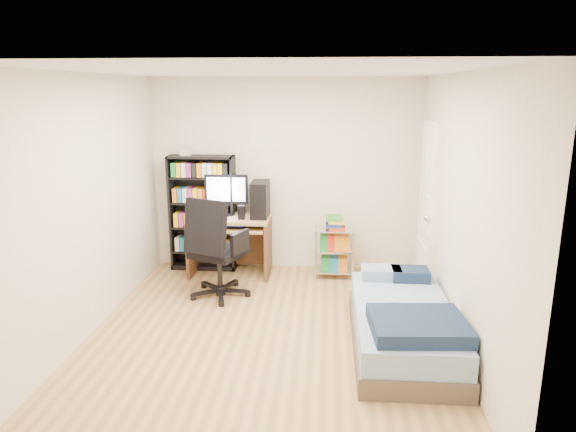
# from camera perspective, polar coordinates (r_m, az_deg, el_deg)

# --- Properties ---
(room) EXTENTS (3.58, 4.08, 2.58)m
(room) POSITION_cam_1_polar(r_m,az_deg,el_deg) (4.78, -2.30, 0.64)
(room) COLOR tan
(room) RESTS_ON ground
(media_shelf) EXTENTS (0.85, 0.28, 1.58)m
(media_shelf) POSITION_cam_1_polar(r_m,az_deg,el_deg) (6.84, -9.45, 0.49)
(media_shelf) COLOR black
(media_shelf) RESTS_ON room
(computer_desk) EXTENTS (1.03, 0.59, 1.29)m
(computer_desk) POSITION_cam_1_polar(r_m,az_deg,el_deg) (6.60, -5.56, -0.61)
(computer_desk) COLOR tan
(computer_desk) RESTS_ON room
(office_chair) EXTENTS (0.92, 0.92, 1.19)m
(office_chair) POSITION_cam_1_polar(r_m,az_deg,el_deg) (5.97, -7.90, -5.48)
(office_chair) COLOR black
(office_chair) RESTS_ON room
(wire_cart) EXTENTS (0.49, 0.36, 0.79)m
(wire_cart) POSITION_cam_1_polar(r_m,az_deg,el_deg) (6.53, 5.20, -2.45)
(wire_cart) COLOR silver
(wire_cart) RESTS_ON room
(bed) EXTENTS (0.91, 1.82, 0.52)m
(bed) POSITION_cam_1_polar(r_m,az_deg,el_deg) (4.97, 12.69, -11.70)
(bed) COLOR brown
(bed) RESTS_ON room
(door) EXTENTS (0.12, 0.80, 2.00)m
(door) POSITION_cam_1_polar(r_m,az_deg,el_deg) (6.23, 15.19, 0.94)
(door) COLOR white
(door) RESTS_ON room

